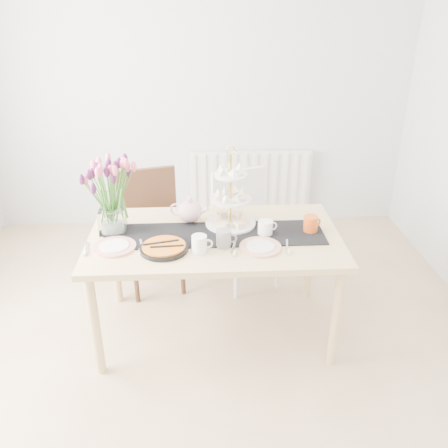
{
  "coord_description": "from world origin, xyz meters",
  "views": [
    {
      "loc": [
        0.01,
        -2.22,
        2.15
      ],
      "look_at": [
        0.15,
        0.42,
        0.85
      ],
      "focal_mm": 38.0,
      "sensor_mm": 36.0,
      "label": 1
    }
  ],
  "objects_px": {
    "cake_stand": "(231,206)",
    "radiator": "(250,181)",
    "teapot": "(190,211)",
    "mug_grey": "(224,238)",
    "plate_right": "(260,247)",
    "mug_orange": "(311,224)",
    "cream_jug": "(265,228)",
    "plate_left": "(114,247)",
    "tart_tin": "(164,248)",
    "dining_table": "(215,245)",
    "tulip_vase": "(109,185)",
    "chair_white": "(244,219)",
    "chair_brown": "(151,220)",
    "mug_white": "(199,244)"
  },
  "relations": [
    {
      "from": "cake_stand",
      "to": "radiator",
      "type": "bearing_deg",
      "value": 79.39
    },
    {
      "from": "radiator",
      "to": "cake_stand",
      "type": "xyz_separation_m",
      "value": [
        -0.3,
        -1.59,
        0.44
      ]
    },
    {
      "from": "teapot",
      "to": "mug_grey",
      "type": "xyz_separation_m",
      "value": [
        0.21,
        -0.34,
        -0.03
      ]
    },
    {
      "from": "cake_stand",
      "to": "plate_right",
      "type": "xyz_separation_m",
      "value": [
        0.16,
        -0.32,
        -0.13
      ]
    },
    {
      "from": "cake_stand",
      "to": "teapot",
      "type": "bearing_deg",
      "value": 168.24
    },
    {
      "from": "mug_orange",
      "to": "plate_right",
      "type": "relative_size",
      "value": 0.43
    },
    {
      "from": "cream_jug",
      "to": "plate_left",
      "type": "height_order",
      "value": "cream_jug"
    },
    {
      "from": "tart_tin",
      "to": "mug_grey",
      "type": "bearing_deg",
      "value": 5.11
    },
    {
      "from": "tart_tin",
      "to": "plate_left",
      "type": "distance_m",
      "value": 0.31
    },
    {
      "from": "dining_table",
      "to": "mug_grey",
      "type": "relative_size",
      "value": 14.7
    },
    {
      "from": "cake_stand",
      "to": "cream_jug",
      "type": "relative_size",
      "value": 5.18
    },
    {
      "from": "plate_left",
      "to": "plate_right",
      "type": "distance_m",
      "value": 0.89
    },
    {
      "from": "cream_jug",
      "to": "tulip_vase",
      "type": "bearing_deg",
      "value": 161.11
    },
    {
      "from": "chair_white",
      "to": "mug_orange",
      "type": "distance_m",
      "value": 0.81
    },
    {
      "from": "dining_table",
      "to": "mug_orange",
      "type": "distance_m",
      "value": 0.63
    },
    {
      "from": "plate_left",
      "to": "plate_right",
      "type": "bearing_deg",
      "value": -3.08
    },
    {
      "from": "chair_brown",
      "to": "tart_tin",
      "type": "xyz_separation_m",
      "value": [
        0.17,
        -0.85,
        0.22
      ]
    },
    {
      "from": "tart_tin",
      "to": "cream_jug",
      "type": "bearing_deg",
      "value": 15.39
    },
    {
      "from": "dining_table",
      "to": "plate_right",
      "type": "height_order",
      "value": "plate_right"
    },
    {
      "from": "chair_white",
      "to": "mug_white",
      "type": "bearing_deg",
      "value": -130.87
    },
    {
      "from": "mug_white",
      "to": "mug_grey",
      "type": "bearing_deg",
      "value": 22.01
    },
    {
      "from": "chair_white",
      "to": "tulip_vase",
      "type": "height_order",
      "value": "tulip_vase"
    },
    {
      "from": "teapot",
      "to": "mug_orange",
      "type": "bearing_deg",
      "value": 5.39
    },
    {
      "from": "radiator",
      "to": "mug_orange",
      "type": "height_order",
      "value": "mug_orange"
    },
    {
      "from": "chair_brown",
      "to": "plate_right",
      "type": "distance_m",
      "value": 1.16
    },
    {
      "from": "cream_jug",
      "to": "plate_left",
      "type": "xyz_separation_m",
      "value": [
        -0.94,
        -0.13,
        -0.04
      ]
    },
    {
      "from": "cream_jug",
      "to": "mug_grey",
      "type": "xyz_separation_m",
      "value": [
        -0.27,
        -0.14,
        0.01
      ]
    },
    {
      "from": "teapot",
      "to": "mug_white",
      "type": "xyz_separation_m",
      "value": [
        0.06,
        -0.41,
        -0.03
      ]
    },
    {
      "from": "cake_stand",
      "to": "plate_left",
      "type": "relative_size",
      "value": 1.87
    },
    {
      "from": "dining_table",
      "to": "cake_stand",
      "type": "bearing_deg",
      "value": 50.45
    },
    {
      "from": "chair_white",
      "to": "cake_stand",
      "type": "xyz_separation_m",
      "value": [
        -0.14,
        -0.54,
        0.36
      ]
    },
    {
      "from": "tart_tin",
      "to": "radiator",
      "type": "bearing_deg",
      "value": 69.37
    },
    {
      "from": "dining_table",
      "to": "cream_jug",
      "type": "relative_size",
      "value": 16.96
    },
    {
      "from": "tart_tin",
      "to": "chair_white",
      "type": "bearing_deg",
      "value": 56.84
    },
    {
      "from": "tulip_vase",
      "to": "teapot",
      "type": "height_order",
      "value": "tulip_vase"
    },
    {
      "from": "cake_stand",
      "to": "mug_grey",
      "type": "xyz_separation_m",
      "value": [
        -0.06,
        -0.29,
        -0.09
      ]
    },
    {
      "from": "cream_jug",
      "to": "plate_right",
      "type": "height_order",
      "value": "cream_jug"
    },
    {
      "from": "cake_stand",
      "to": "teapot",
      "type": "height_order",
      "value": "cake_stand"
    },
    {
      "from": "chair_brown",
      "to": "tart_tin",
      "type": "bearing_deg",
      "value": -93.34
    },
    {
      "from": "tulip_vase",
      "to": "plate_left",
      "type": "relative_size",
      "value": 2.25
    },
    {
      "from": "mug_white",
      "to": "chair_white",
      "type": "bearing_deg",
      "value": 66.81
    },
    {
      "from": "cake_stand",
      "to": "plate_left",
      "type": "distance_m",
      "value": 0.79
    },
    {
      "from": "plate_left",
      "to": "mug_white",
      "type": "bearing_deg",
      "value": -8.71
    },
    {
      "from": "dining_table",
      "to": "mug_orange",
      "type": "height_order",
      "value": "mug_orange"
    },
    {
      "from": "mug_white",
      "to": "mug_orange",
      "type": "relative_size",
      "value": 0.99
    },
    {
      "from": "teapot",
      "to": "mug_orange",
      "type": "xyz_separation_m",
      "value": [
        0.78,
        -0.18,
        -0.03
      ]
    },
    {
      "from": "chair_brown",
      "to": "chair_white",
      "type": "relative_size",
      "value": 1.03
    },
    {
      "from": "chair_brown",
      "to": "mug_orange",
      "type": "relative_size",
      "value": 8.51
    },
    {
      "from": "cake_stand",
      "to": "teapot",
      "type": "relative_size",
      "value": 1.85
    },
    {
      "from": "chair_white",
      "to": "cake_stand",
      "type": "height_order",
      "value": "cake_stand"
    }
  ]
}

